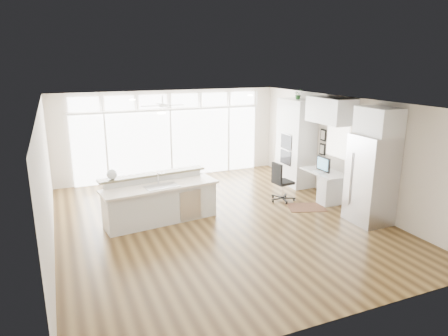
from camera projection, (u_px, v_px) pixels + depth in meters
name	position (u px, v px, depth m)	size (l,w,h in m)	color
floor	(219.00, 221.00, 9.16)	(7.00, 8.00, 0.02)	#3D2912
ceiling	(219.00, 102.00, 8.45)	(7.00, 8.00, 0.02)	white
wall_back	(170.00, 134.00, 12.36)	(7.00, 0.04, 2.70)	beige
wall_front	(334.00, 234.00, 5.25)	(7.00, 0.04, 2.70)	beige
wall_left	(46.00, 182.00, 7.48)	(0.04, 8.00, 2.70)	beige
wall_right	(346.00, 151.00, 10.12)	(0.04, 8.00, 2.70)	beige
glass_wall	(171.00, 144.00, 12.39)	(5.80, 0.06, 2.08)	white
transom_row	(169.00, 101.00, 12.04)	(5.90, 0.06, 0.40)	white
desk_window	(338.00, 141.00, 10.32)	(0.04, 0.85, 0.85)	white
ceiling_fan	(163.00, 102.00, 10.81)	(1.16, 1.16, 0.32)	silver
recessed_lights	(215.00, 102.00, 8.64)	(3.40, 3.00, 0.02)	white
oven_cabinet	(296.00, 143.00, 11.63)	(0.64, 1.20, 2.50)	silver
desk_nook	(324.00, 185.00, 10.50)	(0.72, 1.30, 0.76)	silver
upper_cabinets	(331.00, 110.00, 10.01)	(0.64, 1.30, 0.64)	silver
refrigerator	(371.00, 180.00, 8.87)	(0.76, 0.90, 2.00)	silver
fridge_cabinet	(379.00, 121.00, 8.55)	(0.64, 0.90, 0.60)	silver
framed_photos	(323.00, 142.00, 10.91)	(0.06, 0.22, 0.80)	black
kitchen_island	(161.00, 200.00, 9.00)	(2.62, 0.99, 1.04)	silver
rug	(307.00, 207.00, 9.98)	(0.90, 0.65, 0.01)	#331A10
office_chair	(283.00, 182.00, 10.36)	(0.53, 0.49, 1.03)	black
fishbowl	(112.00, 174.00, 8.71)	(0.23, 0.23, 0.23)	white
monitor	(323.00, 164.00, 10.32)	(0.09, 0.52, 0.43)	black
keyboard	(317.00, 172.00, 10.31)	(0.13, 0.34, 0.02)	silver
potted_plant	(298.00, 95.00, 11.27)	(0.25, 0.28, 0.22)	#255726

